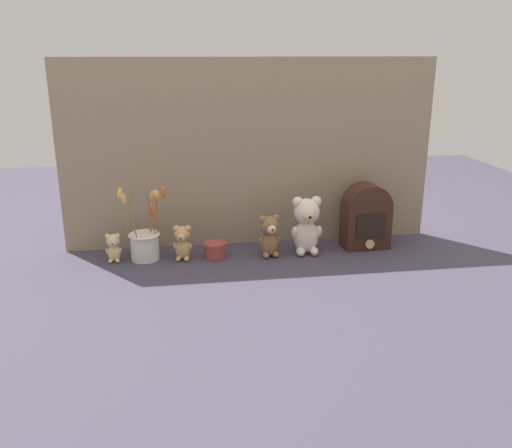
{
  "coord_description": "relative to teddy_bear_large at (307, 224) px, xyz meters",
  "views": [
    {
      "loc": [
        -0.31,
        -2.07,
        0.81
      ],
      "look_at": [
        0.0,
        0.02,
        0.13
      ],
      "focal_mm": 38.0,
      "sensor_mm": 36.0,
      "label": 1
    }
  ],
  "objects": [
    {
      "name": "vintage_radio",
      "position": [
        0.27,
        0.04,
        0.01
      ],
      "size": [
        0.2,
        0.12,
        0.28
      ],
      "color": "#381E14",
      "rests_on": "ground"
    },
    {
      "name": "flower_vase",
      "position": [
        -0.66,
        0.03,
        -0.05
      ],
      "size": [
        0.2,
        0.13,
        0.31
      ],
      "color": "silver",
      "rests_on": "ground"
    },
    {
      "name": "ground_plane",
      "position": [
        -0.21,
        0.01,
        -0.13
      ],
      "size": [
        4.0,
        4.0,
        0.0
      ],
      "primitive_type": "plane",
      "color": "#3D3847"
    },
    {
      "name": "backdrop_wall",
      "position": [
        -0.21,
        0.17,
        0.27
      ],
      "size": [
        1.58,
        0.02,
        0.79
      ],
      "color": "gray",
      "rests_on": "ground"
    },
    {
      "name": "decorative_tin_tall",
      "position": [
        -0.38,
        0.01,
        -0.09
      ],
      "size": [
        0.09,
        0.09,
        0.06
      ],
      "color": "#993D33",
      "rests_on": "ground"
    },
    {
      "name": "teddy_bear_tiny",
      "position": [
        -0.78,
        0.02,
        -0.07
      ],
      "size": [
        0.06,
        0.06,
        0.12
      ],
      "color": "#DBBC84",
      "rests_on": "ground"
    },
    {
      "name": "teddy_bear_medium",
      "position": [
        -0.16,
        -0.01,
        -0.03
      ],
      "size": [
        0.1,
        0.09,
        0.18
      ],
      "color": "olive",
      "rests_on": "ground"
    },
    {
      "name": "teddy_bear_small",
      "position": [
        -0.51,
        0.0,
        -0.05
      ],
      "size": [
        0.08,
        0.07,
        0.15
      ],
      "color": "tan",
      "rests_on": "ground"
    },
    {
      "name": "teddy_bear_large",
      "position": [
        0.0,
        0.0,
        0.0
      ],
      "size": [
        0.13,
        0.12,
        0.24
      ],
      "color": "beige",
      "rests_on": "ground"
    }
  ]
}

